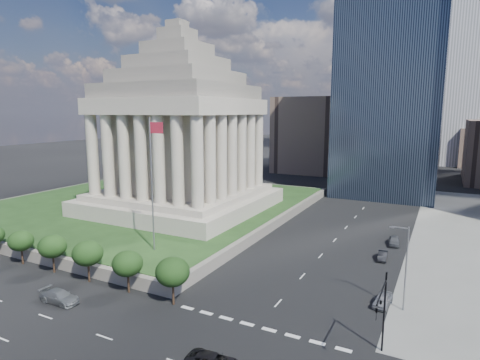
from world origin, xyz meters
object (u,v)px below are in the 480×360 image
Objects in this scene: war_memorial at (180,118)px; flagpole at (152,177)px; traffic_signal_ne at (382,308)px; street_lamp_north at (405,264)px; parked_sedan_near at (383,300)px; parked_sedan_far at (394,241)px; parked_sedan_mid at (383,256)px; suv_grey at (59,297)px.

flagpole is at bearing -63.11° from war_memorial.
traffic_signal_ne is at bearing -36.42° from war_memorial.
street_lamp_north is at bearing -25.92° from war_memorial.
parked_sedan_near is (33.03, 1.20, -12.40)m from flagpole.
war_memorial is 48.38m from parked_sedan_far.
flagpole is 42.15m from parked_sedan_far.
traffic_signal_ne is 11.34m from street_lamp_north.
traffic_signal_ne is 2.08× the size of parked_sedan_mid.
war_memorial is 7.42× the size of suv_grey.
parked_sedan_far is at bearing 94.46° from traffic_signal_ne.
war_memorial is 48.30m from parked_sedan_mid.
parked_sedan_far is at bearing 80.91° from parked_sedan_mid.
war_memorial reaches higher than traffic_signal_ne.
war_memorial is 54.69m from parked_sedan_near.
parked_sedan_near is 1.08× the size of parked_sedan_mid.
traffic_signal_ne reaches higher than suv_grey.
flagpole is 37.24m from parked_sedan_mid.
parked_sedan_far is at bearing -40.10° from suv_grey.
street_lamp_north is at bearing 1.17° from parked_sedan_near.
street_lamp_north is at bearing -78.60° from parked_sedan_mid.
suv_grey is (-36.77, -16.94, -4.90)m from street_lamp_north.
war_memorial is at bearing 143.58° from traffic_signal_ne.
parked_sedan_near is at bearing 96.42° from traffic_signal_ne.
street_lamp_north is 17.09m from parked_sedan_mid.
flagpole is 4.56× the size of parked_sedan_far.
war_memorial is at bearing 166.47° from parked_sedan_mid.
war_memorial is at bearing 154.08° from street_lamp_north.
war_memorial reaches higher than flagpole.
parked_sedan_mid is (-3.50, 27.06, -4.62)m from traffic_signal_ne.
street_lamp_north is (47.33, -23.00, -15.74)m from war_memorial.
traffic_signal_ne is 36.66m from suv_grey.
war_memorial is 3.90× the size of street_lamp_north.
war_memorial is 8.90× the size of parked_sedan_far.
flagpole is at bearing -148.00° from parked_sedan_far.
parked_sedan_mid is (-2.21, 15.55, -0.08)m from parked_sedan_near.
parked_sedan_far is at bearing 1.36° from war_memorial.
flagpole is 4.80× the size of parked_sedan_near.
war_memorial is 60.00m from traffic_signal_ne.
street_lamp_north is 5.39m from parked_sedan_near.
suv_grey is 1.20× the size of parked_sedan_far.
street_lamp_north reaches higher than parked_sedan_far.
parked_sedan_mid is (30.83, 16.75, -12.48)m from flagpole.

